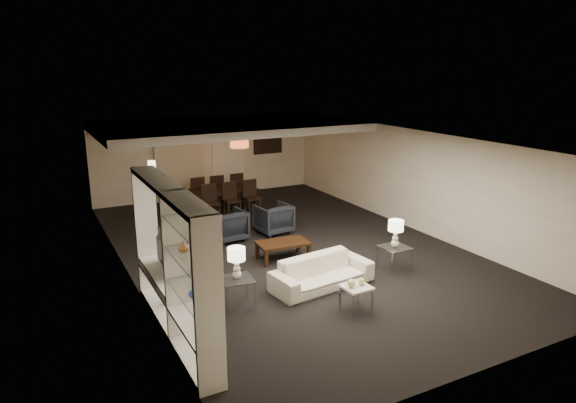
% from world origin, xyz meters
% --- Properties ---
extents(floor, '(11.00, 11.00, 0.00)m').
position_xyz_m(floor, '(0.00, 0.00, 0.00)').
color(floor, black).
rests_on(floor, ground).
extents(ceiling, '(7.00, 11.00, 0.02)m').
position_xyz_m(ceiling, '(0.00, 0.00, 2.50)').
color(ceiling, silver).
rests_on(ceiling, ground).
extents(wall_back, '(7.00, 0.02, 2.50)m').
position_xyz_m(wall_back, '(0.00, 5.50, 1.25)').
color(wall_back, '#C1B59B').
rests_on(wall_back, ground).
extents(wall_front, '(7.00, 0.02, 2.50)m').
position_xyz_m(wall_front, '(0.00, -5.50, 1.25)').
color(wall_front, '#C1B59B').
rests_on(wall_front, ground).
extents(wall_left, '(0.02, 11.00, 2.50)m').
position_xyz_m(wall_left, '(-3.50, 0.00, 1.25)').
color(wall_left, '#C1B59B').
rests_on(wall_left, ground).
extents(wall_right, '(0.02, 11.00, 2.50)m').
position_xyz_m(wall_right, '(3.50, 0.00, 1.25)').
color(wall_right, '#C1B59B').
rests_on(wall_right, ground).
extents(ceiling_soffit, '(7.00, 4.00, 0.20)m').
position_xyz_m(ceiling_soffit, '(0.00, 3.50, 2.40)').
color(ceiling_soffit, silver).
rests_on(ceiling_soffit, ceiling).
extents(curtains, '(1.50, 0.12, 2.40)m').
position_xyz_m(curtains, '(-0.90, 5.42, 1.20)').
color(curtains, beige).
rests_on(curtains, wall_back).
extents(door, '(0.90, 0.05, 2.10)m').
position_xyz_m(door, '(0.70, 5.47, 1.05)').
color(door, silver).
rests_on(door, wall_back).
extents(painting, '(0.95, 0.04, 0.65)m').
position_xyz_m(painting, '(2.10, 5.46, 1.55)').
color(painting, '#142D38').
rests_on(painting, wall_back).
extents(media_unit, '(0.38, 3.40, 2.35)m').
position_xyz_m(media_unit, '(-3.31, -2.60, 1.18)').
color(media_unit, white).
rests_on(media_unit, wall_left).
extents(pendant_light, '(0.52, 0.52, 0.24)m').
position_xyz_m(pendant_light, '(0.30, 3.50, 1.92)').
color(pendant_light, '#D8591E').
rests_on(pendant_light, ceiling_soffit).
extents(sofa, '(2.04, 0.99, 0.57)m').
position_xyz_m(sofa, '(-0.40, -2.14, 0.29)').
color(sofa, beige).
rests_on(sofa, floor).
extents(coffee_table, '(1.12, 0.71, 0.39)m').
position_xyz_m(coffee_table, '(-0.40, -0.54, 0.19)').
color(coffee_table, black).
rests_on(coffee_table, floor).
extents(armchair_left, '(0.84, 0.86, 0.73)m').
position_xyz_m(armchair_left, '(-1.00, 1.16, 0.37)').
color(armchair_left, black).
rests_on(armchair_left, floor).
extents(armchair_right, '(0.85, 0.87, 0.73)m').
position_xyz_m(armchair_right, '(0.20, 1.16, 0.37)').
color(armchair_right, black).
rests_on(armchair_right, floor).
extents(side_table_left, '(0.60, 0.60, 0.50)m').
position_xyz_m(side_table_left, '(-2.10, -2.14, 0.25)').
color(side_table_left, white).
rests_on(side_table_left, floor).
extents(side_table_right, '(0.55, 0.55, 0.50)m').
position_xyz_m(side_table_right, '(1.30, -2.14, 0.25)').
color(side_table_right, white).
rests_on(side_table_right, floor).
extents(table_lamp_left, '(0.33, 0.33, 0.56)m').
position_xyz_m(table_lamp_left, '(-2.10, -2.14, 0.78)').
color(table_lamp_left, beige).
rests_on(table_lamp_left, side_table_left).
extents(table_lamp_right, '(0.32, 0.32, 0.56)m').
position_xyz_m(table_lamp_right, '(1.30, -2.14, 0.78)').
color(table_lamp_right, beige).
rests_on(table_lamp_right, side_table_right).
extents(marble_table, '(0.47, 0.47, 0.45)m').
position_xyz_m(marble_table, '(-0.40, -3.24, 0.22)').
color(marble_table, white).
rests_on(marble_table, floor).
extents(gold_gourd_a, '(0.14, 0.14, 0.14)m').
position_xyz_m(gold_gourd_a, '(-0.50, -3.24, 0.52)').
color(gold_gourd_a, '#E0C577').
rests_on(gold_gourd_a, marble_table).
extents(gold_gourd_b, '(0.13, 0.13, 0.13)m').
position_xyz_m(gold_gourd_b, '(-0.30, -3.24, 0.51)').
color(gold_gourd_b, '#D8C772').
rests_on(gold_gourd_b, marble_table).
extents(television, '(1.04, 0.14, 0.60)m').
position_xyz_m(television, '(-3.28, -1.80, 1.05)').
color(television, black).
rests_on(television, media_unit).
extents(vase_blue, '(0.16, 0.16, 0.17)m').
position_xyz_m(vase_blue, '(-3.31, -3.67, 1.15)').
color(vase_blue, '#2A3FB7').
rests_on(vase_blue, media_unit).
extents(vase_amber, '(0.15, 0.15, 0.16)m').
position_xyz_m(vase_amber, '(-3.31, -3.26, 1.64)').
color(vase_amber, '#B16F3B').
rests_on(vase_amber, media_unit).
extents(floor_speaker, '(0.12, 0.12, 0.95)m').
position_xyz_m(floor_speaker, '(-3.20, -1.75, 0.48)').
color(floor_speaker, black).
rests_on(floor_speaker, floor).
extents(dining_table, '(1.82, 1.05, 0.63)m').
position_xyz_m(dining_table, '(-0.17, 3.62, 0.31)').
color(dining_table, black).
rests_on(dining_table, floor).
extents(chair_nl, '(0.45, 0.45, 0.93)m').
position_xyz_m(chair_nl, '(-0.77, 2.97, 0.47)').
color(chair_nl, black).
rests_on(chair_nl, floor).
extents(chair_nm, '(0.44, 0.44, 0.93)m').
position_xyz_m(chair_nm, '(-0.17, 2.97, 0.47)').
color(chair_nm, black).
rests_on(chair_nm, floor).
extents(chair_nr, '(0.44, 0.44, 0.93)m').
position_xyz_m(chair_nr, '(0.43, 2.97, 0.47)').
color(chair_nr, black).
rests_on(chair_nr, floor).
extents(chair_fl, '(0.44, 0.44, 0.93)m').
position_xyz_m(chair_fl, '(-0.77, 4.27, 0.47)').
color(chair_fl, black).
rests_on(chair_fl, floor).
extents(chair_fm, '(0.47, 0.47, 0.93)m').
position_xyz_m(chair_fm, '(-0.17, 4.27, 0.47)').
color(chair_fm, black).
rests_on(chair_fm, floor).
extents(chair_fr, '(0.43, 0.43, 0.93)m').
position_xyz_m(chair_fr, '(0.43, 4.27, 0.47)').
color(chair_fr, black).
rests_on(chair_fr, floor).
extents(floor_lamp, '(0.25, 0.25, 1.44)m').
position_xyz_m(floor_lamp, '(-1.93, 4.54, 0.72)').
color(floor_lamp, black).
rests_on(floor_lamp, floor).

